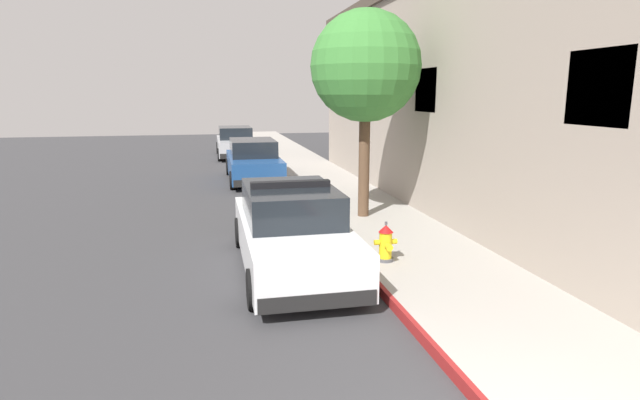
{
  "coord_description": "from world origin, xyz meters",
  "views": [
    {
      "loc": [
        -2.72,
        -3.36,
        3.27
      ],
      "look_at": [
        -0.41,
        7.4,
        1.0
      ],
      "focal_mm": 29.02,
      "sensor_mm": 36.0,
      "label": 1
    }
  ],
  "objects": [
    {
      "name": "ground_plane",
      "position": [
        -4.62,
        10.0,
        -0.1
      ],
      "size": [
        28.56,
        60.0,
        0.2
      ],
      "primitive_type": "cube",
      "color": "#353538"
    },
    {
      "name": "sidewalk_pavement",
      "position": [
        1.38,
        10.0,
        0.08
      ],
      "size": [
        2.75,
        60.0,
        0.16
      ],
      "primitive_type": "cube",
      "color": "#9E9991",
      "rests_on": "ground"
    },
    {
      "name": "curb_painted_edge",
      "position": [
        -0.04,
        10.0,
        0.08
      ],
      "size": [
        0.08,
        60.0,
        0.16
      ],
      "primitive_type": "cube",
      "color": "maroon",
      "rests_on": "ground"
    },
    {
      "name": "storefront_building",
      "position": [
        5.52,
        9.29,
        3.24
      ],
      "size": [
        5.76,
        21.99,
        6.46
      ],
      "color": "gray",
      "rests_on": "ground"
    },
    {
      "name": "police_cruiser",
      "position": [
        -1.27,
        5.94,
        0.74
      ],
      "size": [
        1.94,
        4.84,
        1.68
      ],
      "color": "white",
      "rests_on": "ground"
    },
    {
      "name": "parked_car_silver_ahead",
      "position": [
        -1.11,
        16.26,
        0.74
      ],
      "size": [
        1.94,
        4.84,
        1.56
      ],
      "color": "navy",
      "rests_on": "ground"
    },
    {
      "name": "parked_car_dark_far",
      "position": [
        -1.36,
        24.17,
        0.74
      ],
      "size": [
        1.94,
        4.84,
        1.56
      ],
      "color": "#B2B5BA",
      "rests_on": "ground"
    },
    {
      "name": "fire_hydrant",
      "position": [
        0.45,
        5.52,
        0.51
      ],
      "size": [
        0.44,
        0.4,
        0.76
      ],
      "color": "#4C4C51",
      "rests_on": "sidewalk_pavement"
    },
    {
      "name": "street_tree",
      "position": [
        1.12,
        9.17,
        3.91
      ],
      "size": [
        2.73,
        2.73,
        5.13
      ],
      "color": "brown",
      "rests_on": "sidewalk_pavement"
    }
  ]
}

